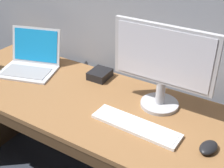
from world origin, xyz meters
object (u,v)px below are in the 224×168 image
object	(u,v)px
laptop_silver	(31,61)
external_drive_box	(100,74)
external_monitor	(162,65)
computer_mouse	(209,147)
wired_keyboard	(136,125)

from	to	relation	value
laptop_silver	external_drive_box	bearing A→B (deg)	16.39
laptop_silver	external_drive_box	distance (m)	0.47
external_drive_box	external_monitor	bearing A→B (deg)	-12.26
laptop_silver	computer_mouse	xyz separation A→B (m)	(1.19, -0.16, -0.04)
external_monitor	computer_mouse	size ratio (longest dim) A/B	4.96
laptop_silver	computer_mouse	world-z (taller)	laptop_silver
wired_keyboard	computer_mouse	distance (m)	0.34
laptop_silver	external_drive_box	xyz separation A→B (m)	(0.45, 0.13, -0.03)
laptop_silver	computer_mouse	distance (m)	1.21
laptop_silver	computer_mouse	size ratio (longest dim) A/B	3.97
wired_keyboard	computer_mouse	world-z (taller)	computer_mouse
computer_mouse	laptop_silver	bearing A→B (deg)	-174.85
wired_keyboard	external_drive_box	xyz separation A→B (m)	(-0.41, 0.31, 0.02)
laptop_silver	wired_keyboard	xyz separation A→B (m)	(0.86, -0.18, -0.04)
external_monitor	external_drive_box	bearing A→B (deg)	167.74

